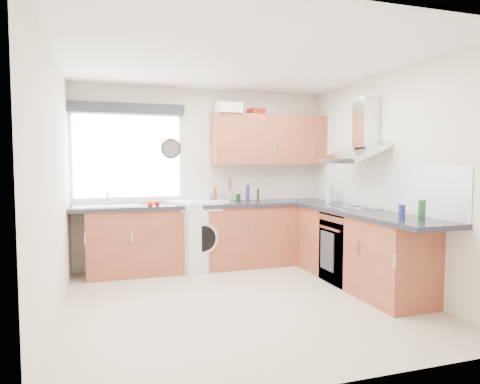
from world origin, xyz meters
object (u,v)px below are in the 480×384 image
object	(u,v)px
extractor_hood	(360,137)
washing_machine	(198,235)
oven	(351,248)
upper_cabinets	(270,140)

from	to	relation	value
extractor_hood	washing_machine	distance (m)	2.50
oven	washing_machine	distance (m)	2.05
oven	extractor_hood	size ratio (longest dim) A/B	1.09
upper_cabinets	washing_machine	distance (m)	1.73
oven	extractor_hood	xyz separation A→B (m)	(0.10, -0.00, 1.34)
oven	extractor_hood	distance (m)	1.35
extractor_hood	washing_machine	world-z (taller)	extractor_hood
upper_cabinets	extractor_hood	bearing A→B (deg)	-63.87
oven	upper_cabinets	world-z (taller)	upper_cabinets
upper_cabinets	oven	bearing A→B (deg)	-67.46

